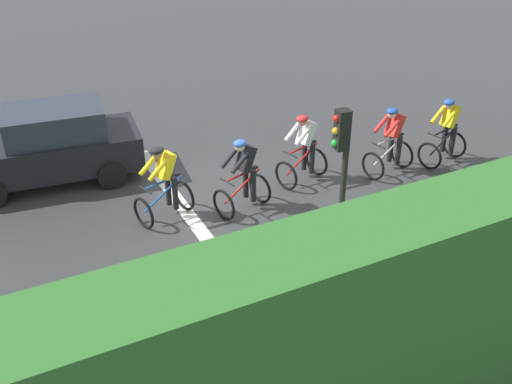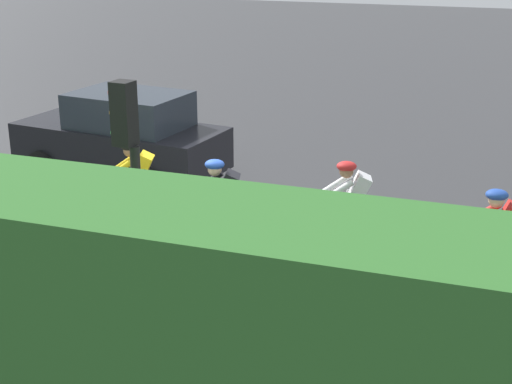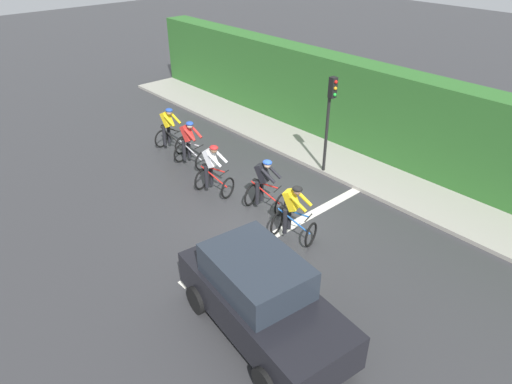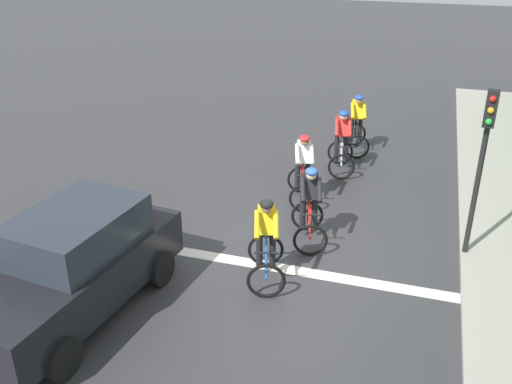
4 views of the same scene
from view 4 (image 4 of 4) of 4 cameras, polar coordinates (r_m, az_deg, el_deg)
name	(u,v)px [view 4 (image 4 of 4)]	position (r m, az deg, el deg)	size (l,w,h in m)	color
ground_plane	(292,253)	(11.29, 3.59, -6.10)	(80.00, 80.00, 0.00)	#333335
road_marking_stop_line	(284,268)	(10.79, 2.81, -7.68)	(7.00, 0.30, 0.01)	silver
cyclist_lead	(357,124)	(16.16, 10.07, 6.70)	(0.91, 1.21, 1.66)	black
cyclist_second	(342,142)	(14.76, 8.62, 4.97)	(0.88, 1.19, 1.66)	black
cyclist_mid	(303,170)	(12.98, 4.77, 2.25)	(0.96, 1.23, 1.66)	black
cyclist_fourth	(309,206)	(11.32, 5.39, -1.44)	(0.95, 1.23, 1.66)	black
cyclist_trailing	(266,242)	(10.06, 1.02, -5.01)	(0.96, 1.23, 1.66)	black
car_black	(73,265)	(9.73, -17.88, -7.02)	(2.25, 4.27, 1.76)	black
traffic_light_near_crossing	(483,151)	(10.87, 21.84, 3.81)	(0.22, 0.31, 3.34)	black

